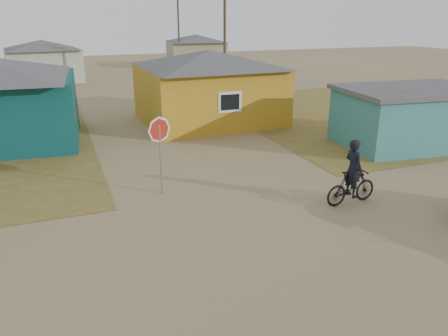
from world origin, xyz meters
The scene contains 10 objects.
ground centered at (0.00, 0.00, 0.00)m, with size 120.00×120.00×0.00m, color #907A53.
grass_ne centered at (14.00, 13.00, 0.01)m, with size 20.00×18.00×0.00m, color olive.
house_yellow centered at (2.50, 14.00, 2.00)m, with size 7.72×6.76×3.90m.
shed_turquoise centered at (9.50, 6.50, 1.31)m, with size 6.71×4.93×2.60m.
house_pale_west centered at (-6.00, 34.00, 1.86)m, with size 7.04×6.15×3.60m.
house_beige_east centered at (10.00, 40.00, 1.86)m, with size 6.95×6.05×3.60m.
utility_pole_near centered at (6.50, 22.00, 4.14)m, with size 1.40×0.20×8.00m.
utility_pole_far centered at (7.50, 38.00, 4.14)m, with size 1.40×0.20×8.00m.
stop_sign centered at (-2.38, 4.84, 1.91)m, with size 0.85×0.07×2.61m.
cyclist centered at (2.96, 1.88, 0.76)m, with size 1.89×0.70×2.09m.
Camera 1 is at (-5.31, -8.50, 5.63)m, focal length 35.00 mm.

